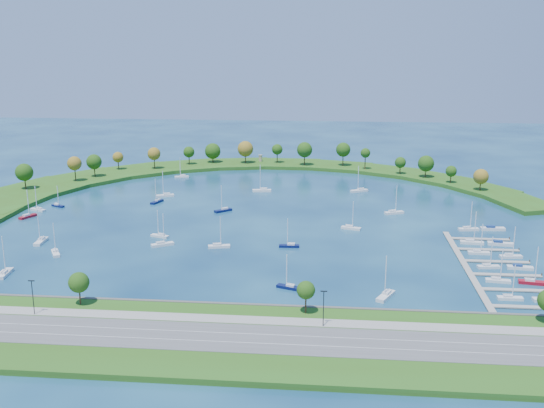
# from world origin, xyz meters

# --- Properties ---
(ground) EXTENTS (700.00, 700.00, 0.00)m
(ground) POSITION_xyz_m (0.00, 0.00, 0.00)
(ground) COLOR #082347
(ground) RESTS_ON ground
(south_shoreline) EXTENTS (420.00, 43.10, 11.60)m
(south_shoreline) POSITION_xyz_m (0.03, -122.88, 1.00)
(south_shoreline) COLOR #2E5216
(south_shoreline) RESTS_ON ground
(breakwater) EXTENTS (286.74, 247.64, 2.00)m
(breakwater) POSITION_xyz_m (-46.33, 48.72, 0.99)
(breakwater) COLOR #2E5216
(breakwater) RESTS_ON ground
(breakwater_trees) EXTENTS (239.62, 91.92, 14.27)m
(breakwater_trees) POSITION_xyz_m (-16.63, 88.09, 10.39)
(breakwater_trees) COLOR #382314
(breakwater_trees) RESTS_ON breakwater
(harbor_tower) EXTENTS (2.60, 2.60, 4.23)m
(harbor_tower) POSITION_xyz_m (-13.13, 119.71, 4.17)
(harbor_tower) COLOR gray
(harbor_tower) RESTS_ON breakwater
(dock_system) EXTENTS (24.28, 82.00, 1.60)m
(dock_system) POSITION_xyz_m (85.30, -61.00, 0.35)
(dock_system) COLOR gray
(dock_system) RESTS_ON ground
(moored_boat_0) EXTENTS (9.50, 6.40, 13.67)m
(moored_boat_0) POSITION_xyz_m (46.07, 49.98, 0.96)
(moored_boat_0) COLOR silver
(moored_boat_0) RESTS_ON ground
(moored_boat_1) EXTENTS (7.83, 4.46, 11.10)m
(moored_boat_1) POSITION_xyz_m (-35.72, -36.43, 0.88)
(moored_boat_1) COLOR silver
(moored_boat_1) RESTS_ON ground
(moored_boat_2) EXTENTS (9.20, 5.73, 13.11)m
(moored_boat_2) POSITION_xyz_m (-51.09, 30.13, 0.94)
(moored_boat_2) COLOR silver
(moored_boat_2) RESTS_ON ground
(moored_boat_3) EXTENTS (7.90, 7.31, 12.39)m
(moored_boat_3) POSITION_xyz_m (-17.31, 4.60, 0.92)
(moored_boat_3) COLOR #0A113E
(moored_boat_3) RESTS_ON ground
(moored_boat_4) EXTENTS (8.17, 5.04, 11.64)m
(moored_boat_4) POSITION_xyz_m (-102.00, -2.20, 0.90)
(moored_boat_4) COLOR silver
(moored_boat_4) RESTS_ON ground
(moored_boat_5) EXTENTS (3.44, 9.26, 13.30)m
(moored_boat_5) POSITION_xyz_m (-75.80, -82.52, 0.95)
(moored_boat_5) COLOR silver
(moored_boat_5) RESTS_ON ground
(moored_boat_6) EXTENTS (7.70, 2.49, 11.18)m
(moored_boat_6) POSITION_xyz_m (16.18, -44.11, 0.88)
(moored_boat_6) COLOR #0A113E
(moored_boat_6) RESTS_ON ground
(moored_boat_7) EXTENTS (4.88, 8.45, 11.98)m
(moored_boat_7) POSITION_xyz_m (-51.78, 17.66, 0.91)
(moored_boat_7) COLOR #0A113E
(moored_boat_7) RESTS_ON ground
(moored_boat_8) EXTENTS (9.89, 3.88, 14.15)m
(moored_boat_8) POSITION_xyz_m (-4.03, 45.65, 0.97)
(moored_boat_8) COLOR silver
(moored_boat_8) RESTS_ON ground
(moored_boat_9) EXTENTS (3.17, 9.31, 13.47)m
(moored_boat_9) POSITION_xyz_m (-79.46, -47.68, 0.95)
(moored_boat_9) COLOR silver
(moored_boat_9) RESTS_ON ground
(moored_boat_10) EXTENTS (7.84, 4.63, 11.14)m
(moored_boat_10) POSITION_xyz_m (18.76, -85.43, 0.88)
(moored_boat_10) COLOR #0A113E
(moored_boat_10) RESTS_ON ground
(moored_boat_11) EXTENTS (5.73, 8.69, 12.47)m
(moored_boat_11) POSITION_xyz_m (-101.26, -13.74, 0.92)
(moored_boat_11) COLOR maroon
(moored_boat_11) RESTS_ON ground
(moored_boat_12) EXTENTS (8.54, 4.06, 12.10)m
(moored_boat_12) POSITION_xyz_m (-10.15, -47.18, 0.91)
(moored_boat_12) COLOR silver
(moored_boat_12) RESTS_ON ground
(moored_boat_13) EXTENTS (6.49, 9.39, 13.55)m
(moored_boat_13) POSITION_xyz_m (48.55, -89.91, 0.95)
(moored_boat_13) COLOR silver
(moored_boat_13) RESTS_ON ground
(moored_boat_14) EXTENTS (8.19, 4.16, 11.60)m
(moored_boat_14) POSITION_xyz_m (-53.44, 76.01, 0.89)
(moored_boat_14) COLOR silver
(moored_boat_14) RESTS_ON ground
(moored_boat_15) EXTENTS (8.43, 4.46, 11.93)m
(moored_boat_15) POSITION_xyz_m (39.92, -18.29, 0.90)
(moored_boat_15) COLOR silver
(moored_boat_15) RESTS_ON ground
(moored_boat_16) EXTENTS (8.56, 6.54, 12.61)m
(moored_boat_16) POSITION_xyz_m (-31.94, -47.04, 0.92)
(moored_boat_16) COLOR silver
(moored_boat_16) RESTS_ON ground
(moored_boat_17) EXTENTS (9.15, 5.58, 13.03)m
(moored_boat_17) POSITION_xyz_m (59.91, 7.86, 0.94)
(moored_boat_17) COLOR silver
(moored_boat_17) RESTS_ON ground
(moored_boat_18) EXTENTS (7.02, 4.70, 10.08)m
(moored_boat_18) POSITION_xyz_m (-96.17, 5.97, 0.86)
(moored_boat_18) COLOR #0A113E
(moored_boat_18) RESTS_ON ground
(moored_boat_19) EXTENTS (6.11, 8.27, 12.08)m
(moored_boat_19) POSITION_xyz_m (-68.04, -60.56, 0.91)
(moored_boat_19) COLOR silver
(moored_boat_19) RESTS_ON ground
(docked_boat_0) EXTENTS (7.53, 2.12, 11.06)m
(docked_boat_0) POSITION_xyz_m (85.53, -87.93, 0.88)
(docked_boat_0) COLOR silver
(docked_boat_0) RESTS_ON ground
(docked_boat_2) EXTENTS (8.01, 3.17, 11.46)m
(docked_boat_2) POSITION_xyz_m (85.53, -73.60, 0.89)
(docked_boat_2) COLOR silver
(docked_boat_2) RESTS_ON ground
(docked_boat_3) EXTENTS (8.79, 3.70, 12.52)m
(docked_boat_3) POSITION_xyz_m (96.01, -74.19, 0.92)
(docked_boat_3) COLOR maroon
(docked_boat_3) RESTS_ON ground
(docked_boat_4) EXTENTS (7.80, 3.18, 11.14)m
(docked_boat_4) POSITION_xyz_m (85.53, -60.51, 0.88)
(docked_boat_4) COLOR silver
(docked_boat_4) RESTS_ON ground
(docked_boat_5) EXTENTS (8.74, 3.18, 1.75)m
(docked_boat_5) POSITION_xyz_m (95.98, -60.50, 0.64)
(docked_boat_5) COLOR silver
(docked_boat_5) RESTS_ON ground
(docked_boat_6) EXTENTS (7.80, 2.31, 11.42)m
(docked_boat_6) POSITION_xyz_m (85.53, -45.59, 0.89)
(docked_boat_6) COLOR silver
(docked_boat_6) RESTS_ON ground
(docked_boat_7) EXTENTS (8.11, 3.06, 11.64)m
(docked_boat_7) POSITION_xyz_m (96.02, -48.84, 0.90)
(docked_boat_7) COLOR silver
(docked_boat_7) RESTS_ON ground
(docked_boat_8) EXTENTS (8.96, 3.39, 12.85)m
(docked_boat_8) POSITION_xyz_m (85.51, -33.60, 0.93)
(docked_boat_8) COLOR silver
(docked_boat_8) RESTS_ON ground
(docked_boat_9) EXTENTS (9.73, 3.86, 1.93)m
(docked_boat_9) POSITION_xyz_m (95.96, -34.25, 0.71)
(docked_boat_9) COLOR silver
(docked_boat_9) RESTS_ON ground
(docked_boat_10) EXTENTS (8.57, 3.57, 12.22)m
(docked_boat_10) POSITION_xyz_m (87.92, -15.50, 0.91)
(docked_boat_10) COLOR silver
(docked_boat_10) RESTS_ON ground
(docked_boat_11) EXTENTS (9.91, 3.28, 1.99)m
(docked_boat_11) POSITION_xyz_m (97.86, -14.14, 0.73)
(docked_boat_11) COLOR silver
(docked_boat_11) RESTS_ON ground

